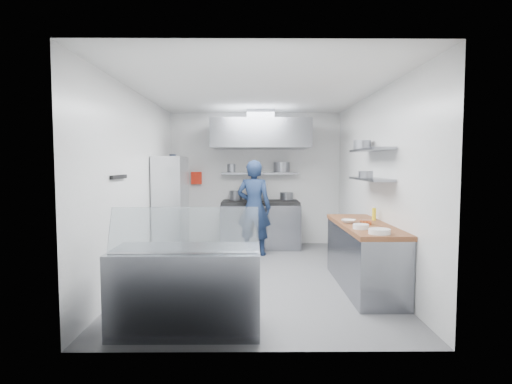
{
  "coord_description": "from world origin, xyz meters",
  "views": [
    {
      "loc": [
        -0.05,
        -6.03,
        1.71
      ],
      "look_at": [
        0.0,
        0.6,
        1.25
      ],
      "focal_mm": 28.0,
      "sensor_mm": 36.0,
      "label": 1
    }
  ],
  "objects_px": {
    "display_case": "(187,289)",
    "chef": "(254,208)",
    "gas_range": "(260,226)",
    "wire_rack": "(171,208)"
  },
  "relations": [
    {
      "from": "chef",
      "to": "gas_range",
      "type": "bearing_deg",
      "value": -87.65
    },
    {
      "from": "gas_range",
      "to": "wire_rack",
      "type": "height_order",
      "value": "wire_rack"
    },
    {
      "from": "gas_range",
      "to": "display_case",
      "type": "height_order",
      "value": "gas_range"
    },
    {
      "from": "wire_rack",
      "to": "display_case",
      "type": "bearing_deg",
      "value": -75.77
    },
    {
      "from": "chef",
      "to": "display_case",
      "type": "relative_size",
      "value": 1.2
    },
    {
      "from": "gas_range",
      "to": "display_case",
      "type": "distance_m",
      "value": 4.18
    },
    {
      "from": "display_case",
      "to": "chef",
      "type": "bearing_deg",
      "value": 78.5
    },
    {
      "from": "chef",
      "to": "display_case",
      "type": "bearing_deg",
      "value": 92.3
    },
    {
      "from": "chef",
      "to": "wire_rack",
      "type": "bearing_deg",
      "value": 25.51
    },
    {
      "from": "wire_rack",
      "to": "display_case",
      "type": "xyz_separation_m",
      "value": [
        0.8,
        -3.14,
        -0.5
      ]
    }
  ]
}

